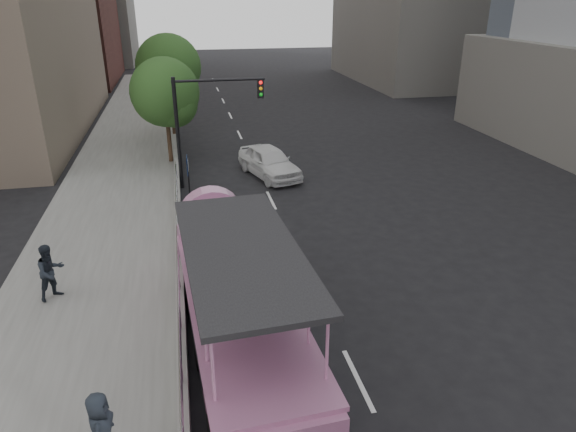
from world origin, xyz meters
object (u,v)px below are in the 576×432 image
(parking_sign, at_px, (188,176))
(street_tree_far, at_px, (170,70))
(duck_boat, at_px, (235,295))
(pedestrian_mid, at_px, (51,272))
(street_tree_near, at_px, (167,95))
(car, at_px, (269,162))
(traffic_signal, at_px, (203,114))
(pedestrian_far, at_px, (101,429))

(parking_sign, bearing_deg, street_tree_far, 92.37)
(duck_boat, relative_size, street_tree_far, 1.56)
(duck_boat, xyz_separation_m, parking_sign, (-0.93, 9.02, 0.34))
(pedestrian_mid, xyz_separation_m, street_tree_near, (3.44, 13.04, 2.66))
(duck_boat, height_order, car, duck_boat)
(traffic_signal, height_order, street_tree_near, street_tree_near)
(traffic_signal, distance_m, street_tree_far, 9.57)
(car, xyz_separation_m, traffic_signal, (-3.20, -0.83, 2.73))
(duck_boat, height_order, parking_sign, duck_boat)
(street_tree_near, distance_m, street_tree_far, 6.02)
(pedestrian_far, xyz_separation_m, street_tree_near, (1.30, 19.41, 2.72))
(pedestrian_far, xyz_separation_m, parking_sign, (2.01, 12.94, 0.48))
(street_tree_far, bearing_deg, pedestrian_far, -93.37)
(street_tree_near, bearing_deg, duck_boat, -83.94)
(car, relative_size, street_tree_far, 0.70)
(pedestrian_far, distance_m, street_tree_far, 25.65)
(parking_sign, distance_m, street_tree_far, 12.77)
(pedestrian_far, height_order, traffic_signal, traffic_signal)
(duck_boat, height_order, pedestrian_far, duck_boat)
(duck_boat, distance_m, car, 13.27)
(duck_boat, relative_size, traffic_signal, 1.94)
(duck_boat, xyz_separation_m, pedestrian_far, (-2.94, -3.93, -0.13))
(pedestrian_mid, distance_m, traffic_signal, 11.10)
(car, bearing_deg, pedestrian_mid, -145.21)
(street_tree_near, relative_size, street_tree_far, 0.89)
(parking_sign, bearing_deg, traffic_signal, 73.80)
(pedestrian_far, xyz_separation_m, street_tree_far, (1.50, 25.41, 3.21))
(parking_sign, distance_m, street_tree_near, 6.88)
(duck_boat, bearing_deg, parking_sign, 95.88)
(parking_sign, relative_size, traffic_signal, 0.47)
(duck_boat, xyz_separation_m, traffic_signal, (-0.05, 12.05, 2.27))
(parking_sign, xyz_separation_m, street_tree_near, (-0.72, 6.46, 2.25))
(pedestrian_mid, bearing_deg, duck_boat, -67.12)
(pedestrian_mid, xyz_separation_m, pedestrian_far, (2.14, -6.37, -0.06))
(pedestrian_far, relative_size, parking_sign, 0.65)
(car, height_order, pedestrian_far, pedestrian_far)
(street_tree_near, height_order, street_tree_far, street_tree_far)
(pedestrian_far, distance_m, traffic_signal, 16.42)
(parking_sign, xyz_separation_m, traffic_signal, (0.88, 3.04, 1.93))
(car, xyz_separation_m, parking_sign, (-4.09, -3.86, 0.80))
(car, bearing_deg, duck_boat, -120.69)
(duck_boat, distance_m, street_tree_near, 15.78)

